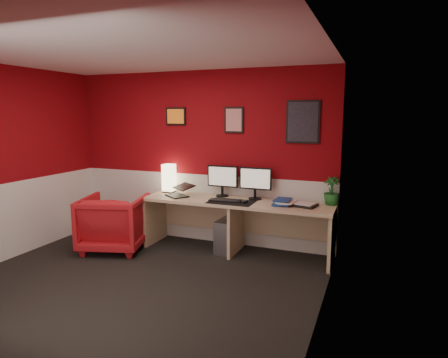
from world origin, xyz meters
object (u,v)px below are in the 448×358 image
laptop (177,189)px  zen_tray (302,205)px  shoji_lamp (169,179)px  desk (236,227)px  monitor_right (255,178)px  monitor_left (222,176)px  armchair (114,223)px  potted_plant (332,191)px  pc_tower (227,235)px

laptop → zen_tray: 1.76m
shoji_lamp → zen_tray: 2.03m
desk → monitor_right: 0.71m
desk → laptop: 1.00m
shoji_lamp → monitor_left: size_ratio=0.69×
armchair → shoji_lamp: bearing=-142.8°
desk → potted_plant: potted_plant is taller
shoji_lamp → potted_plant: size_ratio=1.11×
laptop → monitor_right: bearing=46.5°
monitor_left → potted_plant: (1.50, 0.02, -0.11)m
shoji_lamp → laptop: 0.36m
armchair → potted_plant: bearing=177.6°
zen_tray → pc_tower: size_ratio=0.78×
zen_tray → potted_plant: size_ratio=0.97×
monitor_right → pc_tower: 0.88m
zen_tray → desk: bearing=-179.3°
potted_plant → zen_tray: bearing=-147.1°
pc_tower → potted_plant: bearing=10.4°
laptop → monitor_left: (0.60, 0.24, 0.18)m
desk → armchair: (-1.63, -0.49, 0.02)m
monitor_left → shoji_lamp: bearing=-179.3°
shoji_lamp → monitor_left: 0.86m
shoji_lamp → zen_tray: bearing=-5.1°
laptop → shoji_lamp: bearing=172.3°
monitor_left → zen_tray: size_ratio=1.66×
zen_tray → shoji_lamp: bearing=174.9°
monitor_left → pc_tower: size_ratio=1.29×
laptop → monitor_left: bearing=57.2°
zen_tray → armchair: size_ratio=0.41×
shoji_lamp → armchair: (-0.50, -0.68, -0.54)m
zen_tray → pc_tower: bearing=179.4°
monitor_right → armchair: size_ratio=0.69×
monitor_left → potted_plant: size_ratio=1.60×
shoji_lamp → laptop: bearing=-42.5°
potted_plant → monitor_left: bearing=-179.1°
pc_tower → armchair: bearing=-159.1°
monitor_left → monitor_right: bearing=-2.4°
shoji_lamp → armchair: shoji_lamp is taller
monitor_left → armchair: bearing=-152.9°
monitor_right → armchair: bearing=-160.0°
desk → shoji_lamp: (-1.13, 0.19, 0.56)m
monitor_right → zen_tray: bearing=-14.1°
armchair → laptop: bearing=-165.9°
desk → shoji_lamp: size_ratio=6.50×
shoji_lamp → pc_tower: size_ratio=0.89×
zen_tray → potted_plant: potted_plant is taller
laptop → armchair: (-0.75, -0.45, -0.45)m
shoji_lamp → pc_tower: bearing=-9.7°
monitor_right → armchair: 2.06m
potted_plant → desk: bearing=-169.5°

